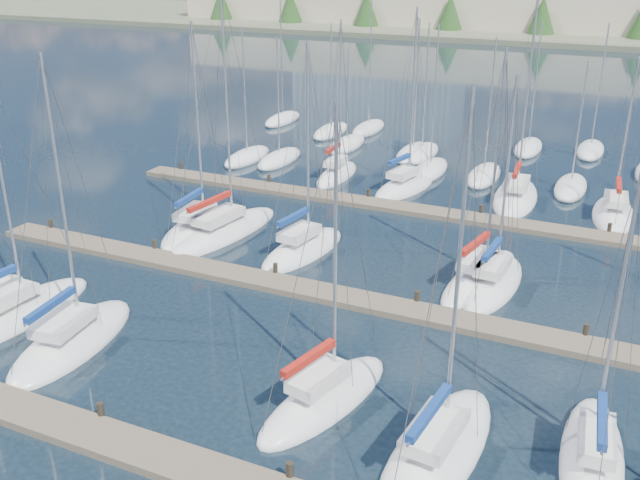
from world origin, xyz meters
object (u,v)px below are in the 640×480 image
at_px(sailboat_q, 613,214).
at_px(sailboat_n, 337,174).
at_px(sailboat_d, 324,399).
at_px(sailboat_o, 404,187).
at_px(sailboat_j, 303,249).
at_px(sailboat_l, 493,283).
at_px(sailboat_k, 480,277).
at_px(sailboat_h, 199,228).
at_px(sailboat_f, 592,460).
at_px(sailboat_e, 437,451).
at_px(sailboat_b, 12,316).
at_px(sailboat_p, 515,197).
at_px(sailboat_i, 225,231).
at_px(sailboat_c, 72,341).

bearing_deg(sailboat_q, sailboat_n, 174.63).
bearing_deg(sailboat_d, sailboat_o, 115.17).
distance_m(sailboat_j, sailboat_n, 14.99).
distance_m(sailboat_l, sailboat_k, 0.92).
relative_size(sailboat_l, sailboat_n, 0.94).
bearing_deg(sailboat_q, sailboat_k, -117.64).
bearing_deg(sailboat_h, sailboat_k, -4.73).
distance_m(sailboat_f, sailboat_e, 5.35).
bearing_deg(sailboat_l, sailboat_b, -143.73).
distance_m(sailboat_e, sailboat_d, 5.07).
bearing_deg(sailboat_p, sailboat_b, -128.16).
relative_size(sailboat_f, sailboat_k, 0.87).
xyz_separation_m(sailboat_h, sailboat_k, (17.86, 0.15, 0.01)).
distance_m(sailboat_f, sailboat_q, 26.50).
bearing_deg(sailboat_k, sailboat_i, -169.82).
bearing_deg(sailboat_p, sailboat_n, 177.30).
height_order(sailboat_j, sailboat_p, sailboat_p).
xyz_separation_m(sailboat_j, sailboat_i, (-5.70, 0.51, 0.01)).
xyz_separation_m(sailboat_f, sailboat_p, (-7.70, 27.31, -0.00)).
xyz_separation_m(sailboat_f, sailboat_j, (-17.31, 12.49, -0.00)).
bearing_deg(sailboat_f, sailboat_p, 101.14).
xyz_separation_m(sailboat_l, sailboat_q, (5.04, 13.90, -0.00)).
height_order(sailboat_j, sailboat_d, sailboat_j).
distance_m(sailboat_o, sailboat_d, 27.41).
relative_size(sailboat_l, sailboat_k, 0.91).
bearing_deg(sailboat_o, sailboat_h, -112.88).
height_order(sailboat_i, sailboat_k, sailboat_i).
height_order(sailboat_l, sailboat_o, sailboat_o).
distance_m(sailboat_c, sailboat_h, 14.43).
bearing_deg(sailboat_c, sailboat_b, 165.35).
height_order(sailboat_d, sailboat_q, sailboat_d).
bearing_deg(sailboat_k, sailboat_o, 133.40).
relative_size(sailboat_j, sailboat_q, 1.15).
bearing_deg(sailboat_l, sailboat_h, -177.88).
relative_size(sailboat_h, sailboat_n, 1.07).
bearing_deg(sailboat_l, sailboat_f, -60.95).
relative_size(sailboat_c, sailboat_i, 0.86).
bearing_deg(sailboat_c, sailboat_o, 69.44).
distance_m(sailboat_c, sailboat_d, 12.25).
xyz_separation_m(sailboat_l, sailboat_o, (-9.46, 13.63, 0.01)).
xyz_separation_m(sailboat_p, sailboat_n, (-13.69, -0.40, 0.02)).
distance_m(sailboat_f, sailboat_o, 30.49).
distance_m(sailboat_h, sailboat_e, 24.64).
relative_size(sailboat_b, sailboat_e, 0.94).
bearing_deg(sailboat_n, sailboat_q, -3.62).
height_order(sailboat_l, sailboat_q, sailboat_l).
relative_size(sailboat_e, sailboat_n, 1.09).
height_order(sailboat_c, sailboat_h, sailboat_c).
bearing_deg(sailboat_q, sailboat_f, -91.78).
bearing_deg(sailboat_j, sailboat_d, -53.24).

